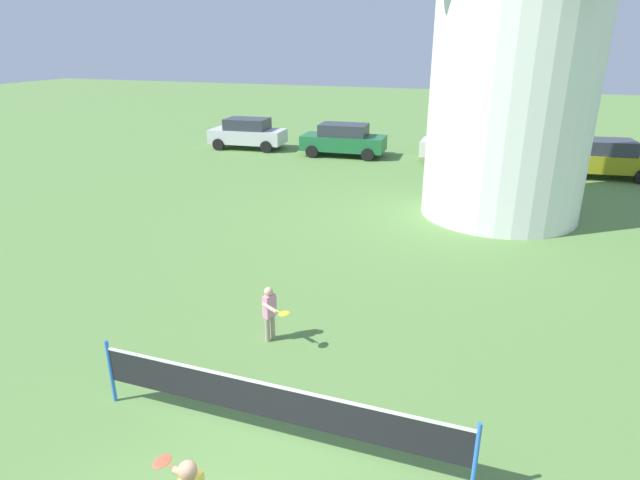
# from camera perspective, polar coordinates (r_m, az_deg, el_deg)

# --- Properties ---
(tennis_net) EXTENTS (5.58, 0.06, 1.10)m
(tennis_net) POSITION_cam_1_polar(r_m,az_deg,el_deg) (7.75, -5.22, -16.95)
(tennis_net) COLOR blue
(tennis_net) RESTS_ON ground_plane
(player_far) EXTENTS (0.66, 0.62, 1.11)m
(player_far) POSITION_cam_1_polar(r_m,az_deg,el_deg) (10.11, -5.37, -7.58)
(player_far) COLOR #9E937F
(player_far) RESTS_ON ground_plane
(parked_car_silver) EXTENTS (3.99, 2.17, 1.56)m
(parked_car_silver) POSITION_cam_1_polar(r_m,az_deg,el_deg) (28.55, -7.77, 11.31)
(parked_car_silver) COLOR silver
(parked_car_silver) RESTS_ON ground_plane
(parked_car_green) EXTENTS (4.14, 2.10, 1.56)m
(parked_car_green) POSITION_cam_1_polar(r_m,az_deg,el_deg) (26.45, 2.55, 10.73)
(parked_car_green) COLOR #1E6638
(parked_car_green) RESTS_ON ground_plane
(parked_car_cream) EXTENTS (3.87, 1.96, 1.56)m
(parked_car_cream) POSITION_cam_1_polar(r_m,az_deg,el_deg) (25.77, 15.15, 9.77)
(parked_car_cream) COLOR silver
(parked_car_cream) RESTS_ON ground_plane
(parked_car_mustard) EXTENTS (4.02, 2.26, 1.56)m
(parked_car_mustard) POSITION_cam_1_polar(r_m,az_deg,el_deg) (25.11, 28.17, 7.77)
(parked_car_mustard) COLOR #999919
(parked_car_mustard) RESTS_ON ground_plane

